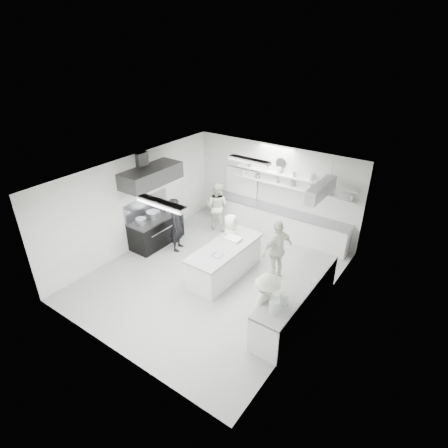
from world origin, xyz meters
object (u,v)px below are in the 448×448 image
Objects in this scene: prep_island at (225,261)px; cook_back at (217,206)px; back_counter at (276,221)px; cook_stove at (177,224)px; stove at (157,230)px; right_counter at (296,300)px.

cook_back reaches higher than prep_island.
back_counter is 2.84× the size of cook_stove.
cook_back is at bearing -26.47° from cook_stove.
prep_island is 1.40× the size of cook_back.
cook_back is (-1.82, 2.13, 0.41)m from prep_island.
cook_stove is (0.83, 0.11, 0.43)m from stove.
cook_back is at bearing 148.83° from right_counter.
right_counter is at bearing -8.97° from prep_island.
back_counter is 2.97m from prep_island.
back_counter is 4.13m from right_counter.
back_counter is at bearing 124.65° from right_counter.
cook_stove is (-2.07, -2.69, 0.42)m from back_counter.
cook_stove is (-4.42, 0.71, 0.41)m from right_counter.
cook_back reaches higher than back_counter.
cook_stove reaches higher than back_counter.
right_counter reaches higher than stove.
stove is 0.94m from cook_stove.
back_counter is 2.92× the size of cook_back.
prep_island is at bearing -118.04° from cook_stove.
cook_back is at bearing -155.67° from back_counter.
back_counter is (2.90, 2.80, 0.01)m from stove.
stove is at bearing 52.28° from cook_back.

